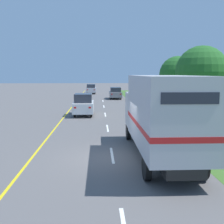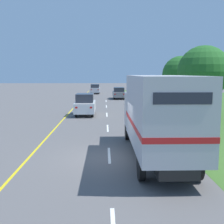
% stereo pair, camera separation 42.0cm
% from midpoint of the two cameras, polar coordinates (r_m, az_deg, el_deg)
% --- Properties ---
extents(ground_plane, '(200.00, 200.00, 0.00)m').
position_cam_midpoint_polar(ground_plane, '(13.07, 0.38, -9.23)').
color(ground_plane, '#5B5959').
extents(edge_line_yellow, '(0.12, 68.91, 0.01)m').
position_cam_midpoint_polar(edge_line_yellow, '(29.89, -7.81, 0.40)').
color(edge_line_yellow, yellow).
rests_on(edge_line_yellow, ground).
extents(centre_dash_near, '(0.12, 2.60, 0.01)m').
position_cam_midpoint_polar(centre_dash_near, '(13.44, 0.33, -8.73)').
color(centre_dash_near, white).
rests_on(centre_dash_near, ground).
extents(centre_dash_mid_a, '(0.12, 2.60, 0.01)m').
position_cam_midpoint_polar(centre_dash_mid_a, '(19.86, -0.29, -3.29)').
color(centre_dash_mid_a, white).
rests_on(centre_dash_mid_a, ground).
extents(centre_dash_mid_b, '(0.12, 2.60, 0.01)m').
position_cam_midpoint_polar(centre_dash_mid_b, '(26.36, -0.59, -0.52)').
color(centre_dash_mid_b, white).
rests_on(centre_dash_mid_b, ground).
extents(centre_dash_far, '(0.12, 2.60, 0.01)m').
position_cam_midpoint_polar(centre_dash_far, '(32.90, -0.78, 1.15)').
color(centre_dash_far, white).
rests_on(centre_dash_far, ground).
extents(centre_dash_farthest, '(0.12, 2.60, 0.01)m').
position_cam_midpoint_polar(centre_dash_farthest, '(39.47, -0.91, 2.26)').
color(centre_dash_farthest, white).
rests_on(centre_dash_farthest, ground).
extents(horse_trailer_truck, '(2.40, 8.47, 3.75)m').
position_cam_midpoint_polar(horse_trailer_truck, '(12.55, 10.18, -0.37)').
color(horse_trailer_truck, black).
rests_on(horse_trailer_truck, ground).
extents(lead_car_white, '(1.80, 3.87, 2.01)m').
position_cam_midpoint_polar(lead_car_white, '(25.94, -5.02, 1.54)').
color(lead_car_white, black).
rests_on(lead_car_white, ground).
extents(lead_car_grey_ahead, '(1.80, 4.30, 1.75)m').
position_cam_midpoint_polar(lead_car_grey_ahead, '(42.82, 1.65, 3.90)').
color(lead_car_grey_ahead, black).
rests_on(lead_car_grey_ahead, ground).
extents(lead_car_silver_ahead, '(1.80, 4.55, 1.81)m').
position_cam_midpoint_polar(lead_car_silver_ahead, '(53.96, -3.23, 4.73)').
color(lead_car_silver_ahead, black).
rests_on(lead_car_silver_ahead, ground).
extents(highway_sign, '(1.96, 0.09, 2.99)m').
position_cam_midpoint_polar(highway_sign, '(21.45, 17.90, 2.39)').
color(highway_sign, '#9E9EA3').
rests_on(highway_sign, ground).
extents(roadside_tree_near, '(4.58, 4.58, 6.28)m').
position_cam_midpoint_polar(roadside_tree_near, '(26.22, 18.55, 7.75)').
color(roadside_tree_near, '#4C3823').
rests_on(roadside_tree_near, ground).
extents(roadside_tree_mid, '(4.37, 4.37, 5.91)m').
position_cam_midpoint_polar(roadside_tree_mid, '(34.71, 14.13, 7.40)').
color(roadside_tree_mid, brown).
rests_on(roadside_tree_mid, ground).
extents(roadside_tree_far, '(3.04, 3.04, 5.23)m').
position_cam_midpoint_polar(roadside_tree_far, '(42.17, 15.54, 7.36)').
color(roadside_tree_far, brown).
rests_on(roadside_tree_far, ground).
extents(delineator_post, '(0.08, 0.08, 0.95)m').
position_cam_midpoint_polar(delineator_post, '(16.53, 14.37, -4.04)').
color(delineator_post, white).
rests_on(delineator_post, ground).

